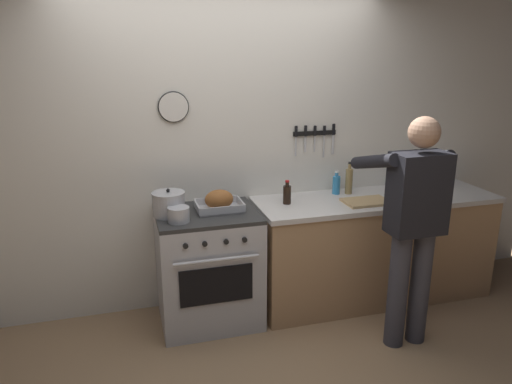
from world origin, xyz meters
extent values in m
cube|color=white|center=(0.00, 1.35, 1.30)|extent=(6.00, 0.10, 2.60)
cube|color=black|center=(0.75, 1.29, 1.40)|extent=(0.37, 0.02, 0.04)
cube|color=silver|center=(0.59, 1.28, 1.30)|extent=(0.01, 0.00, 0.16)
cube|color=black|center=(0.59, 1.28, 1.43)|extent=(0.02, 0.02, 0.09)
cube|color=silver|center=(0.67, 1.28, 1.32)|extent=(0.02, 0.00, 0.13)
cube|color=black|center=(0.67, 1.28, 1.43)|extent=(0.02, 0.02, 0.09)
cube|color=silver|center=(0.75, 1.28, 1.32)|extent=(0.01, 0.00, 0.14)
cube|color=black|center=(0.75, 1.28, 1.43)|extent=(0.02, 0.02, 0.08)
cube|color=silver|center=(0.84, 1.28, 1.29)|extent=(0.01, 0.00, 0.19)
cube|color=black|center=(0.84, 1.28, 1.42)|extent=(0.02, 0.02, 0.08)
cube|color=silver|center=(0.92, 1.28, 1.30)|extent=(0.02, 0.00, 0.17)
cube|color=black|center=(0.92, 1.28, 1.43)|extent=(0.02, 0.02, 0.09)
cylinder|color=white|center=(-0.40, 1.28, 1.66)|extent=(0.22, 0.02, 0.22)
torus|color=black|center=(-0.40, 1.28, 1.66)|extent=(0.23, 0.02, 0.23)
cube|color=tan|center=(1.20, 0.99, 0.43)|extent=(2.00, 0.62, 0.86)
cube|color=silver|center=(1.20, 0.99, 0.88)|extent=(2.03, 0.65, 0.04)
cube|color=#BCBCC1|center=(-0.22, 0.99, 0.43)|extent=(0.76, 0.62, 0.87)
cube|color=black|center=(-0.22, 0.67, 0.45)|extent=(0.53, 0.01, 0.28)
cube|color=#2D2D2D|center=(-0.22, 0.99, 0.89)|extent=(0.76, 0.62, 0.03)
cylinder|color=black|center=(-0.43, 0.67, 0.78)|extent=(0.04, 0.02, 0.04)
cylinder|color=black|center=(-0.30, 0.67, 0.78)|extent=(0.04, 0.02, 0.04)
cylinder|color=black|center=(-0.14, 0.67, 0.78)|extent=(0.04, 0.02, 0.04)
cylinder|color=black|center=(-0.01, 0.67, 0.78)|extent=(0.04, 0.02, 0.04)
cylinder|color=silver|center=(-0.22, 0.65, 0.66)|extent=(0.61, 0.02, 0.02)
cylinder|color=#383842|center=(1.01, 0.29, 0.43)|extent=(0.14, 0.14, 0.86)
cylinder|color=#383842|center=(1.19, 0.29, 0.43)|extent=(0.14, 0.14, 0.86)
cube|color=black|center=(1.10, 0.29, 1.14)|extent=(0.38, 0.22, 0.56)
sphere|color=#9E755B|center=(1.10, 0.29, 1.55)|extent=(0.21, 0.21, 0.21)
cylinder|color=black|center=(0.89, 0.53, 1.32)|extent=(0.09, 0.55, 0.22)
cylinder|color=black|center=(1.31, 0.53, 1.32)|extent=(0.09, 0.55, 0.22)
cube|color=#B7B7BC|center=(-0.12, 1.01, 0.91)|extent=(0.34, 0.25, 0.01)
cube|color=#B7B7BC|center=(-0.12, 0.89, 0.94)|extent=(0.34, 0.01, 0.05)
cube|color=#B7B7BC|center=(-0.12, 1.14, 0.94)|extent=(0.34, 0.01, 0.05)
cube|color=#B7B7BC|center=(-0.29, 1.01, 0.94)|extent=(0.01, 0.25, 0.05)
cube|color=#B7B7BC|center=(0.05, 1.01, 0.94)|extent=(0.01, 0.25, 0.05)
ellipsoid|color=#935628|center=(-0.12, 1.01, 0.99)|extent=(0.22, 0.16, 0.15)
cylinder|color=#B7B7BC|center=(-0.50, 1.00, 0.98)|extent=(0.24, 0.24, 0.16)
cylinder|color=#B2B2B7|center=(-0.50, 1.00, 1.07)|extent=(0.24, 0.24, 0.01)
sphere|color=black|center=(-0.50, 1.00, 1.09)|extent=(0.03, 0.03, 0.03)
cylinder|color=#B7B7BC|center=(-0.45, 0.84, 0.95)|extent=(0.15, 0.15, 0.11)
cube|color=tan|center=(1.04, 0.87, 0.91)|extent=(0.36, 0.24, 0.02)
cylinder|color=black|center=(0.43, 1.02, 0.97)|extent=(0.06, 0.06, 0.14)
cylinder|color=black|center=(0.43, 1.02, 1.06)|extent=(0.03, 0.03, 0.03)
cylinder|color=#B21919|center=(0.43, 1.02, 1.08)|extent=(0.03, 0.03, 0.01)
cylinder|color=#338CCC|center=(0.92, 1.17, 0.98)|extent=(0.06, 0.06, 0.15)
cylinder|color=#338CCC|center=(0.92, 1.17, 1.07)|extent=(0.03, 0.03, 0.03)
cylinder|color=white|center=(0.92, 1.17, 1.09)|extent=(0.03, 0.03, 0.01)
cylinder|color=#997F4C|center=(1.02, 1.15, 1.01)|extent=(0.06, 0.06, 0.21)
cylinder|color=#997F4C|center=(1.02, 1.15, 1.14)|extent=(0.03, 0.03, 0.05)
cylinder|color=black|center=(1.02, 1.15, 1.17)|extent=(0.03, 0.03, 0.01)
camera|label=1|loc=(-0.81, -2.41, 2.07)|focal=33.94mm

